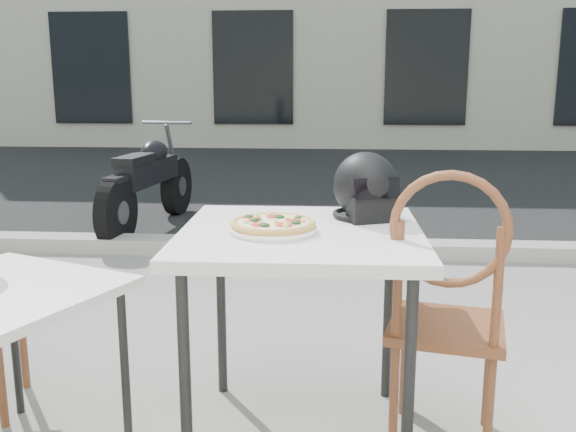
# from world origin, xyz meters

# --- Properties ---
(street_asphalt) EXTENTS (30.00, 8.00, 0.00)m
(street_asphalt) POSITION_xyz_m (0.00, 7.00, 0.00)
(street_asphalt) COLOR black
(street_asphalt) RESTS_ON ground
(curb) EXTENTS (30.00, 0.25, 0.12)m
(curb) POSITION_xyz_m (0.00, 3.00, 0.06)
(curb) COLOR #98968E
(curb) RESTS_ON ground
(cafe_table_main) EXTENTS (0.90, 0.90, 0.84)m
(cafe_table_main) POSITION_xyz_m (-0.17, 0.31, 0.77)
(cafe_table_main) COLOR silver
(cafe_table_main) RESTS_ON ground
(plate) EXTENTS (0.41, 0.41, 0.02)m
(plate) POSITION_xyz_m (-0.27, 0.26, 0.85)
(plate) COLOR white
(plate) RESTS_ON cafe_table_main
(pizza) EXTENTS (0.34, 0.34, 0.04)m
(pizza) POSITION_xyz_m (-0.27, 0.26, 0.88)
(pizza) COLOR #DFA651
(pizza) RESTS_ON plate
(helmet) EXTENTS (0.33, 0.34, 0.26)m
(helmet) POSITION_xyz_m (0.07, 0.53, 0.96)
(helmet) COLOR black
(helmet) RESTS_ON cafe_table_main
(cafe_chair_main) EXTENTS (0.50, 0.50, 1.09)m
(cafe_chair_main) POSITION_xyz_m (0.36, 0.25, 0.61)
(cafe_chair_main) COLOR brown
(cafe_chair_main) RESTS_ON ground
(motorcycle) EXTENTS (0.51, 1.97, 0.98)m
(motorcycle) POSITION_xyz_m (-1.78, 3.82, 0.43)
(motorcycle) COLOR black
(motorcycle) RESTS_ON street_asphalt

